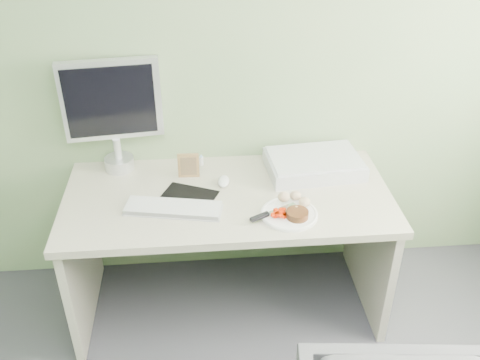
{
  "coord_description": "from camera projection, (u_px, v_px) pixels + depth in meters",
  "views": [
    {
      "loc": [
        -0.13,
        -0.54,
        2.18
      ],
      "look_at": [
        0.05,
        1.5,
        0.89
      ],
      "focal_mm": 40.0,
      "sensor_mm": 36.0,
      "label": 1
    }
  ],
  "objects": [
    {
      "name": "mousepad",
      "position": [
        187.0,
        199.0,
        2.58
      ],
      "size": [
        0.33,
        0.31,
        0.0
      ],
      "primitive_type": "cube",
      "rotation": [
        0.0,
        0.0,
        -0.42
      ],
      "color": "black",
      "rests_on": "desk"
    },
    {
      "name": "steak_knife",
      "position": [
        267.0,
        214.0,
        2.43
      ],
      "size": [
        0.23,
        0.14,
        0.02
      ],
      "rotation": [
        0.0,
        0.0,
        0.49
      ],
      "color": "silver",
      "rests_on": "plate"
    },
    {
      "name": "wall_back",
      "position": [
        221.0,
        46.0,
        2.6
      ],
      "size": [
        3.5,
        0.0,
        3.5
      ],
      "primitive_type": "plane",
      "rotation": [
        1.57,
        0.0,
        0.0
      ],
      "color": "gray",
      "rests_on": "floor"
    },
    {
      "name": "monitor",
      "position": [
        113.0,
        110.0,
        2.66
      ],
      "size": [
        0.49,
        0.15,
        0.59
      ],
      "rotation": [
        0.0,
        0.0,
        0.11
      ],
      "color": "silver",
      "rests_on": "desk"
    },
    {
      "name": "desk",
      "position": [
        228.0,
        224.0,
        2.71
      ],
      "size": [
        1.6,
        0.75,
        0.73
      ],
      "color": "beige",
      "rests_on": "floor"
    },
    {
      "name": "plate",
      "position": [
        289.0,
        214.0,
        2.46
      ],
      "size": [
        0.26,
        0.26,
        0.01
      ],
      "primitive_type": "cylinder",
      "color": "white",
      "rests_on": "desk"
    },
    {
      "name": "scanner",
      "position": [
        314.0,
        164.0,
        2.78
      ],
      "size": [
        0.51,
        0.36,
        0.07
      ],
      "primitive_type": "cube",
      "rotation": [
        0.0,
        0.0,
        0.08
      ],
      "color": "silver",
      "rests_on": "desk"
    },
    {
      "name": "photo_frame",
      "position": [
        188.0,
        165.0,
        2.71
      ],
      "size": [
        0.11,
        0.02,
        0.13
      ],
      "primitive_type": "cube",
      "rotation": [
        0.0,
        0.0,
        -0.03
      ],
      "color": "#A78A4E",
      "rests_on": "desk"
    },
    {
      "name": "steak",
      "position": [
        297.0,
        214.0,
        2.42
      ],
      "size": [
        0.1,
        0.1,
        0.03
      ],
      "primitive_type": "cylinder",
      "rotation": [
        0.0,
        0.0,
        0.02
      ],
      "color": "black",
      "rests_on": "plate"
    },
    {
      "name": "potato_pile",
      "position": [
        296.0,
        200.0,
        2.49
      ],
      "size": [
        0.13,
        0.11,
        0.06
      ],
      "primitive_type": "ellipsoid",
      "rotation": [
        0.0,
        0.0,
        -0.29
      ],
      "color": "#AE7F54",
      "rests_on": "plate"
    },
    {
      "name": "eyedrop_bottle",
      "position": [
        201.0,
        160.0,
        2.84
      ],
      "size": [
        0.02,
        0.02,
        0.06
      ],
      "color": "white",
      "rests_on": "desk"
    },
    {
      "name": "keyboard",
      "position": [
        173.0,
        208.0,
        2.49
      ],
      "size": [
        0.46,
        0.22,
        0.02
      ],
      "primitive_type": "cube",
      "rotation": [
        0.0,
        0.0,
        -0.2
      ],
      "color": "white",
      "rests_on": "desk"
    },
    {
      "name": "carrot_heap",
      "position": [
        278.0,
        212.0,
        2.43
      ],
      "size": [
        0.07,
        0.06,
        0.04
      ],
      "primitive_type": "cube",
      "rotation": [
        0.0,
        0.0,
        -0.17
      ],
      "color": "red",
      "rests_on": "plate"
    },
    {
      "name": "computer_mouse",
      "position": [
        224.0,
        181.0,
        2.68
      ],
      "size": [
        0.07,
        0.11,
        0.04
      ],
      "primitive_type": "ellipsoid",
      "rotation": [
        0.0,
        0.0,
        -0.14
      ],
      "color": "white",
      "rests_on": "desk"
    }
  ]
}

